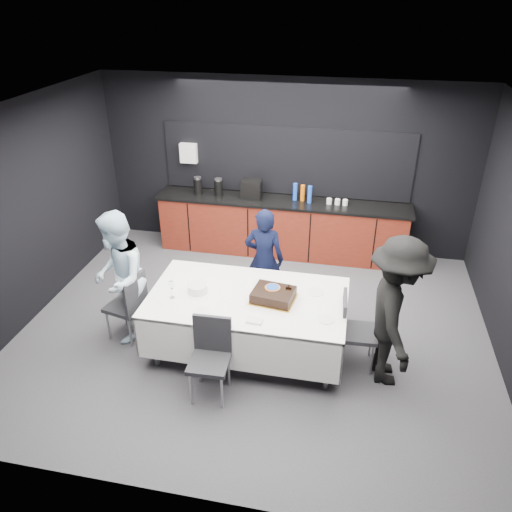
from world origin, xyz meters
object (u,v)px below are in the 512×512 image
(chair_left, at_px, (130,302))
(chair_near, at_px, (211,352))
(person_center, at_px, (264,259))
(cake_assembly, at_px, (273,295))
(party_table, at_px, (248,306))
(plate_stack, at_px, (198,288))
(champagne_flute, at_px, (171,286))
(person_right, at_px, (395,313))
(person_left, at_px, (119,278))
(chair_right, at_px, (352,326))

(chair_left, distance_m, chair_near, 1.44)
(chair_near, relative_size, person_center, 0.63)
(cake_assembly, bearing_deg, party_table, 178.99)
(chair_left, relative_size, chair_near, 1.00)
(party_table, relative_size, plate_stack, 9.93)
(champagne_flute, height_order, person_right, person_right)
(party_table, bearing_deg, person_right, -5.45)
(person_left, bearing_deg, person_right, 69.50)
(cake_assembly, bearing_deg, person_left, -179.67)
(cake_assembly, height_order, person_center, person_center)
(cake_assembly, xyz_separation_m, person_right, (1.36, -0.15, 0.05))
(champagne_flute, bearing_deg, chair_left, 166.91)
(champagne_flute, height_order, chair_near, champagne_flute)
(chair_near, bearing_deg, chair_right, 27.32)
(chair_near, bearing_deg, cake_assembly, 54.43)
(plate_stack, xyz_separation_m, chair_right, (1.84, 0.01, -0.30))
(plate_stack, bearing_deg, cake_assembly, 1.01)
(chair_left, bearing_deg, person_center, 34.74)
(champagne_flute, distance_m, person_left, 0.77)
(cake_assembly, bearing_deg, chair_near, -125.57)
(party_table, xyz_separation_m, person_left, (-1.60, -0.02, 0.21))
(chair_left, bearing_deg, cake_assembly, 1.56)
(plate_stack, height_order, chair_left, chair_left)
(cake_assembly, bearing_deg, plate_stack, -178.99)
(chair_right, relative_size, person_left, 0.54)
(cake_assembly, xyz_separation_m, person_center, (-0.29, 0.99, -0.11))
(chair_near, relative_size, person_left, 0.54)
(party_table, height_order, person_center, person_center)
(chair_near, bearing_deg, person_right, 17.79)
(chair_near, height_order, person_left, person_left)
(party_table, distance_m, plate_stack, 0.63)
(plate_stack, bearing_deg, chair_near, -64.23)
(chair_left, relative_size, person_left, 0.54)
(person_left, bearing_deg, chair_left, 53.70)
(party_table, xyz_separation_m, person_right, (1.66, -0.16, 0.25))
(party_table, relative_size, cake_assembly, 4.20)
(party_table, relative_size, person_right, 1.31)
(party_table, height_order, chair_left, chair_left)
(chair_left, distance_m, chair_right, 2.73)
(party_table, distance_m, person_left, 1.62)
(chair_near, bearing_deg, plate_stack, 115.77)
(chair_left, xyz_separation_m, chair_right, (2.73, 0.05, 0.00))
(party_table, distance_m, chair_right, 1.24)
(plate_stack, relative_size, chair_near, 0.25)
(person_center, bearing_deg, party_table, 89.31)
(chair_left, bearing_deg, chair_right, 1.00)
(person_left, bearing_deg, person_center, 103.82)
(chair_right, relative_size, chair_near, 1.00)
(cake_assembly, xyz_separation_m, plate_stack, (-0.91, -0.02, -0.01))
(party_table, bearing_deg, chair_left, -177.91)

